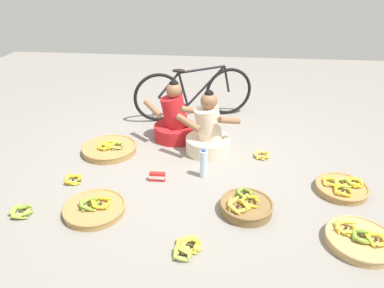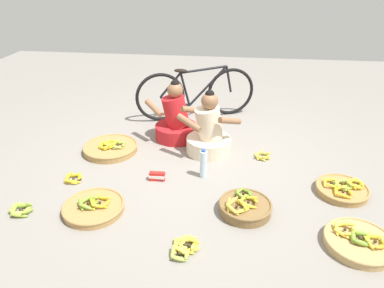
{
  "view_description": "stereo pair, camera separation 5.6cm",
  "coord_description": "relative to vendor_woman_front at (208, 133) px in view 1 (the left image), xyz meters",
  "views": [
    {
      "loc": [
        0.34,
        -3.37,
        2.0
      ],
      "look_at": [
        0.0,
        -0.2,
        0.35
      ],
      "focal_mm": 33.01,
      "sensor_mm": 36.0,
      "label": 1
    },
    {
      "loc": [
        0.39,
        -3.36,
        2.0
      ],
      "look_at": [
        0.0,
        -0.2,
        0.35
      ],
      "focal_mm": 33.01,
      "sensor_mm": 36.0,
      "label": 2
    }
  ],
  "objects": [
    {
      "name": "banana_basket_near_vendor",
      "position": [
        0.42,
        -1.09,
        -0.18
      ],
      "size": [
        0.48,
        0.48,
        0.17
      ],
      "color": "brown",
      "rests_on": "ground"
    },
    {
      "name": "banana_basket_mid_right",
      "position": [
        1.3,
        -1.41,
        -0.2
      ],
      "size": [
        0.55,
        0.55,
        0.14
      ],
      "color": "tan",
      "rests_on": "ground"
    },
    {
      "name": "packet_carton_stack",
      "position": [
        -0.48,
        -0.67,
        -0.2
      ],
      "size": [
        0.17,
        0.06,
        0.09
      ],
      "color": "red",
      "rests_on": "ground"
    },
    {
      "name": "loose_bananas_back_center",
      "position": [
        0.63,
        -0.07,
        -0.21
      ],
      "size": [
        0.21,
        0.21,
        0.09
      ],
      "color": "yellow",
      "rests_on": "ground"
    },
    {
      "name": "ground_plane",
      "position": [
        -0.13,
        -0.3,
        -0.24
      ],
      "size": [
        10.0,
        10.0,
        0.0
      ],
      "primitive_type": "plane",
      "color": "gray"
    },
    {
      "name": "banana_basket_front_left",
      "position": [
        -0.94,
        -1.24,
        -0.2
      ],
      "size": [
        0.55,
        0.55,
        0.14
      ],
      "color": "#A87F47",
      "rests_on": "ground"
    },
    {
      "name": "banana_basket_near_bicycle",
      "position": [
        1.36,
        -0.67,
        -0.2
      ],
      "size": [
        0.5,
        0.5,
        0.14
      ],
      "color": "#A87F47",
      "rests_on": "ground"
    },
    {
      "name": "loose_bananas_front_center",
      "position": [
        -0.05,
        -1.62,
        -0.21
      ],
      "size": [
        0.24,
        0.29,
        0.09
      ],
      "color": "#9EB747",
      "rests_on": "ground"
    },
    {
      "name": "loose_bananas_front_right",
      "position": [
        -1.32,
        -0.79,
        -0.21
      ],
      "size": [
        0.21,
        0.21,
        0.09
      ],
      "color": "gold",
      "rests_on": "ground"
    },
    {
      "name": "bicycle_leaning",
      "position": [
        -0.27,
        1.03,
        0.12
      ],
      "size": [
        1.61,
        0.64,
        0.73
      ],
      "color": "black",
      "rests_on": "ground"
    },
    {
      "name": "water_bottle",
      "position": [
        -0.01,
        -0.55,
        -0.09
      ],
      "size": [
        0.08,
        0.08,
        0.32
      ],
      "color": "silver",
      "rests_on": "ground"
    },
    {
      "name": "loose_bananas_back_left",
      "position": [
        -1.58,
        -1.34,
        -0.21
      ],
      "size": [
        0.22,
        0.23,
        0.09
      ],
      "color": "#8CAD38",
      "rests_on": "ground"
    },
    {
      "name": "banana_basket_back_right",
      "position": [
        -1.15,
        -0.13,
        -0.19
      ],
      "size": [
        0.63,
        0.63,
        0.14
      ],
      "color": "#A87F47",
      "rests_on": "ground"
    },
    {
      "name": "vendor_woman_front",
      "position": [
        0.0,
        0.0,
        0.0
      ],
      "size": [
        0.73,
        0.54,
        0.76
      ],
      "color": "beige",
      "rests_on": "ground"
    },
    {
      "name": "vendor_woman_behind",
      "position": [
        -0.44,
        0.31,
        0.0
      ],
      "size": [
        0.75,
        0.52,
        0.76
      ],
      "color": "red",
      "rests_on": "ground"
    }
  ]
}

